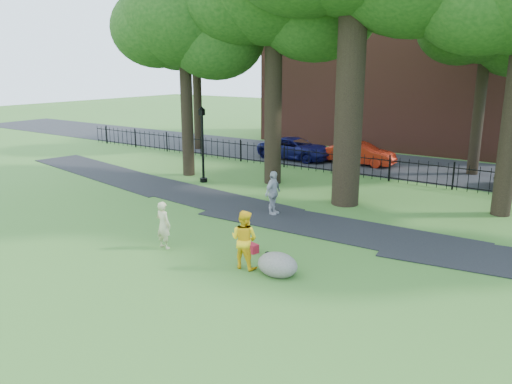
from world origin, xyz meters
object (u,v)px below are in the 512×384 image
Objects in this scene: boulder at (278,263)px; red_sedan at (361,154)px; man at (244,239)px; lamppost at (203,145)px; woman at (163,225)px.

boulder is 0.30× the size of red_sedan.
man is 0.43× the size of red_sedan.
man is at bearing -173.35° from boulder.
lamppost is (-8.85, 7.25, 1.45)m from boulder.
woman is 15.97m from red_sedan.
lamppost reaches higher than woman.
lamppost is at bearing 140.67° from boulder.
red_sedan is at bearing 105.50° from boulder.
red_sedan is (4.51, 8.41, -1.15)m from lamppost.
boulder is at bearing -177.11° from man.
lamppost is 0.95× the size of red_sedan.
lamppost is 9.61m from red_sedan.
red_sedan reaches higher than boulder.
woman reaches higher than red_sedan.
woman is at bearing -175.68° from boulder.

